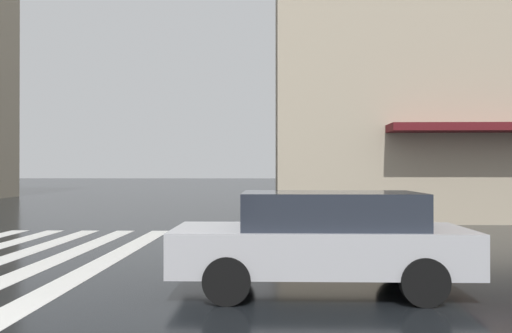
{
  "coord_description": "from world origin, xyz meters",
  "views": [
    {
      "loc": [
        -5.65,
        -4.69,
        1.72
      ],
      "look_at": [
        8.34,
        -4.28,
        1.8
      ],
      "focal_mm": 40.46,
      "sensor_mm": 36.0,
      "label": 1
    }
  ],
  "objects": [
    {
      "name": "car_silver",
      "position": [
        2.5,
        -5.4,
        0.76
      ],
      "size": [
        1.85,
        4.1,
        1.41
      ],
      "color": "#B7B7BC",
      "rests_on": "ground_plane"
    }
  ]
}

